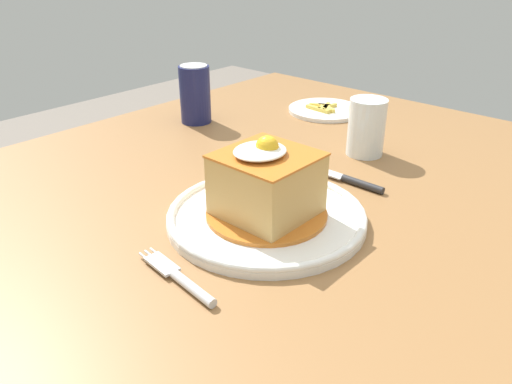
{
  "coord_description": "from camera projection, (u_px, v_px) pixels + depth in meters",
  "views": [
    {
      "loc": [
        -0.52,
        -0.47,
        1.11
      ],
      "look_at": [
        -0.04,
        -0.04,
        0.78
      ],
      "focal_mm": 35.39,
      "sensor_mm": 36.0,
      "label": 1
    }
  ],
  "objects": [
    {
      "name": "fork",
      "position": [
        182.0,
        280.0,
        0.59
      ],
      "size": [
        0.03,
        0.14,
        0.01
      ],
      "color": "silver",
      "rests_on": "dining_table"
    },
    {
      "name": "soda_can",
      "position": [
        195.0,
        94.0,
        1.09
      ],
      "size": [
        0.07,
        0.07,
        0.12
      ],
      "color": "#191E51",
      "rests_on": "dining_table"
    },
    {
      "name": "sandwich_meal",
      "position": [
        266.0,
        185.0,
        0.7
      ],
      "size": [
        0.17,
        0.17,
        0.12
      ],
      "color": "#C66B23",
      "rests_on": "main_plate"
    },
    {
      "name": "knife",
      "position": [
        350.0,
        180.0,
        0.83
      ],
      "size": [
        0.02,
        0.17,
        0.01
      ],
      "color": "#262628",
      "rests_on": "dining_table"
    },
    {
      "name": "side_plate_fries",
      "position": [
        325.0,
        110.0,
        1.17
      ],
      "size": [
        0.17,
        0.17,
        0.02
      ],
      "color": "white",
      "rests_on": "dining_table"
    },
    {
      "name": "drinking_glass",
      "position": [
        366.0,
        131.0,
        0.93
      ],
      "size": [
        0.07,
        0.07,
        0.1
      ],
      "color": "silver",
      "rests_on": "dining_table"
    },
    {
      "name": "dining_table",
      "position": [
        255.0,
        251.0,
        0.83
      ],
      "size": [
        1.31,
        1.01,
        0.74
      ],
      "color": "olive",
      "rests_on": "ground_plane"
    },
    {
      "name": "main_plate",
      "position": [
        266.0,
        216.0,
        0.72
      ],
      "size": [
        0.28,
        0.28,
        0.02
      ],
      "color": "white",
      "rests_on": "dining_table"
    }
  ]
}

